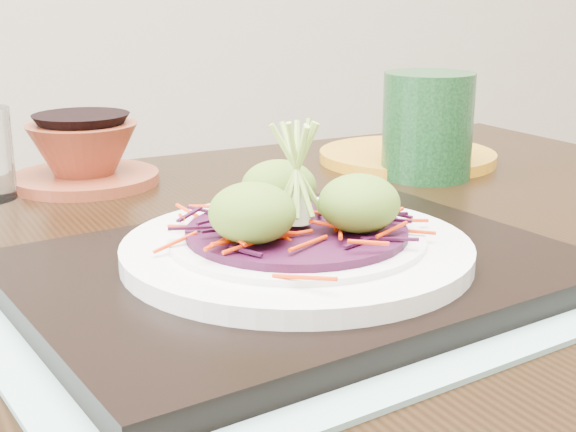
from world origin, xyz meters
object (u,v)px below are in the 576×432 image
object	(u,v)px
serving_tray	(297,271)
terracotta_bowl_set	(84,157)
green_jar	(428,126)
yellow_plate	(407,156)
dining_table	(237,374)
white_plate	(297,248)

from	to	relation	value
serving_tray	terracotta_bowl_set	distance (m)	0.40
terracotta_bowl_set	serving_tray	bearing A→B (deg)	-72.31
terracotta_bowl_set	green_jar	distance (m)	0.39
terracotta_bowl_set	green_jar	xyz separation A→B (m)	(0.38, -0.09, 0.03)
terracotta_bowl_set	yellow_plate	xyz separation A→B (m)	(0.40, -0.01, -0.02)
yellow_plate	green_jar	size ratio (longest dim) A/B	1.84
dining_table	white_plate	world-z (taller)	white_plate
white_plate	green_jar	size ratio (longest dim) A/B	2.13
green_jar	serving_tray	bearing A→B (deg)	-132.10
terracotta_bowl_set	yellow_plate	size ratio (longest dim) A/B	0.81
dining_table	green_jar	bearing A→B (deg)	26.72
white_plate	terracotta_bowl_set	world-z (taller)	terracotta_bowl_set
serving_tray	green_jar	xyz separation A→B (m)	(0.26, 0.29, 0.05)
dining_table	green_jar	size ratio (longest dim) A/B	11.47
dining_table	green_jar	xyz separation A→B (m)	(0.29, 0.21, 0.16)
terracotta_bowl_set	yellow_plate	distance (m)	0.40
dining_table	terracotta_bowl_set	bearing A→B (deg)	97.21
dining_table	serving_tray	world-z (taller)	serving_tray
dining_table	terracotta_bowl_set	size ratio (longest dim) A/B	7.68
serving_tray	green_jar	bearing A→B (deg)	32.89
dining_table	yellow_plate	xyz separation A→B (m)	(0.31, 0.30, 0.11)
serving_tray	yellow_plate	bearing A→B (deg)	38.10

